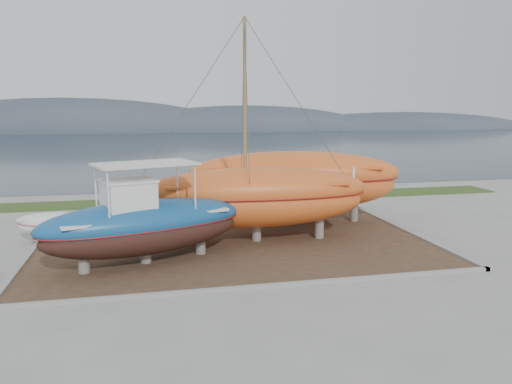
{
  "coord_description": "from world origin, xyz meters",
  "views": [
    {
      "loc": [
        -3.99,
        -18.7,
        6.43
      ],
      "look_at": [
        1.05,
        4.0,
        2.47
      ],
      "focal_mm": 35.0,
      "sensor_mm": 36.0,
      "label": 1
    }
  ],
  "objects": [
    {
      "name": "curb_frame",
      "position": [
        0.0,
        4.0,
        0.07
      ],
      "size": [
        18.6,
        12.6,
        0.15
      ],
      "primitive_type": null,
      "color": "gray",
      "rests_on": "ground"
    },
    {
      "name": "dirt_patch",
      "position": [
        0.0,
        4.0,
        0.03
      ],
      "size": [
        18.0,
        12.0,
        0.06
      ],
      "primitive_type": "cube",
      "color": "#422D1E",
      "rests_on": "ground"
    },
    {
      "name": "white_dinghy",
      "position": [
        -8.04,
        5.94,
        0.75
      ],
      "size": [
        4.88,
        3.18,
        1.37
      ],
      "primitive_type": null,
      "rotation": [
        0.0,
        0.0,
        -0.35
      ],
      "color": "white",
      "rests_on": "dirt_patch"
    },
    {
      "name": "blue_caique",
      "position": [
        -4.14,
        1.76,
        2.14
      ],
      "size": [
        9.05,
        5.36,
        4.16
      ],
      "primitive_type": null,
      "rotation": [
        0.0,
        0.0,
        0.33
      ],
      "color": "#16518A",
      "rests_on": "dirt_patch"
    },
    {
      "name": "orange_sailboat",
      "position": [
        1.11,
        4.16,
        5.25
      ],
      "size": [
        11.04,
        3.79,
        10.38
      ],
      "primitive_type": null,
      "rotation": [
        0.0,
        0.0,
        -0.05
      ],
      "color": "#D35A20",
      "rests_on": "dirt_patch"
    },
    {
      "name": "orange_bare_hull",
      "position": [
        4.07,
        7.68,
        1.99
      ],
      "size": [
        12.24,
        5.62,
        3.87
      ],
      "primitive_type": null,
      "rotation": [
        0.0,
        0.0,
        -0.18
      ],
      "color": "#D35A20",
      "rests_on": "dirt_patch"
    },
    {
      "name": "grass_strip",
      "position": [
        0.0,
        15.5,
        0.04
      ],
      "size": [
        44.0,
        3.0,
        0.08
      ],
      "primitive_type": "cube",
      "color": "#284219",
      "rests_on": "ground"
    },
    {
      "name": "mountain_ridge",
      "position": [
        0.0,
        125.0,
        0.0
      ],
      "size": [
        200.0,
        36.0,
        20.0
      ],
      "primitive_type": null,
      "color": "#333D49",
      "rests_on": "ground"
    },
    {
      "name": "ground",
      "position": [
        0.0,
        0.0,
        0.0
      ],
      "size": [
        140.0,
        140.0,
        0.0
      ],
      "primitive_type": "plane",
      "color": "gray",
      "rests_on": "ground"
    },
    {
      "name": "sea",
      "position": [
        0.0,
        70.0,
        0.0
      ],
      "size": [
        260.0,
        100.0,
        0.04
      ],
      "primitive_type": null,
      "color": "#182831",
      "rests_on": "ground"
    }
  ]
}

